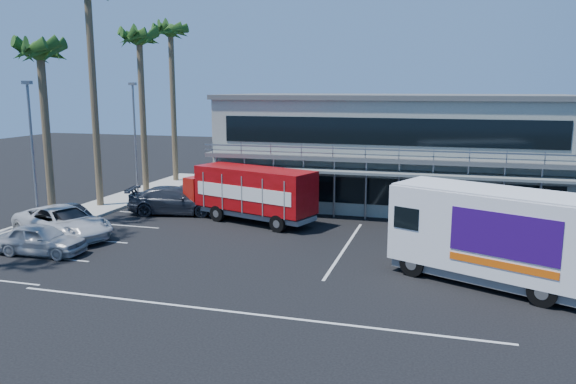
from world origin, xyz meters
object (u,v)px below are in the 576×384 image
(red_truck, at_px, (246,192))
(white_van, at_px, (492,234))
(parked_car_b, at_px, (68,221))
(parked_car_a, at_px, (41,239))

(red_truck, relative_size, white_van, 1.18)
(red_truck, height_order, parked_car_b, red_truck)
(red_truck, distance_m, parked_car_b, 9.80)
(parked_car_a, height_order, parked_car_b, parked_car_b)
(white_van, relative_size, parked_car_a, 1.94)
(white_van, xyz_separation_m, parked_car_b, (-20.97, 1.63, -1.24))
(parked_car_b, bearing_deg, white_van, -73.13)
(red_truck, xyz_separation_m, white_van, (13.09, -7.38, 0.28))
(white_van, bearing_deg, parked_car_b, -160.16)
(parked_car_a, distance_m, parked_car_b, 3.33)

